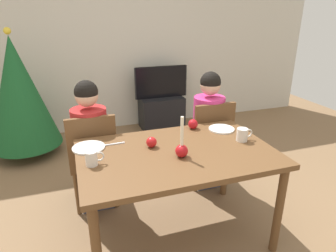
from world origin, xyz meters
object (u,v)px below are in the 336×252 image
object	(u,v)px
tv_stand	(161,112)
candle_centerpiece	(182,149)
person_right_child	(208,132)
apple_near_candle	(193,124)
christmas_tree	(19,93)
tv	(161,82)
dining_table	(177,161)
mug_right	(243,135)
plate_left	(89,147)
mug_left	(92,158)
chair_left	(93,155)
person_left_child	(92,148)
apple_by_left_plate	(151,142)
plate_right	(222,129)
chair_right	(209,139)

from	to	relation	value
tv_stand	candle_centerpiece	xyz separation A→B (m)	(-0.60, -2.39, 0.57)
person_right_child	candle_centerpiece	world-z (taller)	person_right_child
tv_stand	apple_near_candle	distance (m)	2.04
person_right_child	christmas_tree	bearing A→B (deg)	144.38
tv	apple_near_candle	world-z (taller)	tv
dining_table	candle_centerpiece	xyz separation A→B (m)	(0.00, -0.09, 0.15)
tv_stand	mug_right	distance (m)	2.36
plate_left	mug_left	size ratio (longest dim) A/B	1.92
chair_left	person_left_child	bearing A→B (deg)	90.00
tv_stand	candle_centerpiece	bearing A→B (deg)	-104.07
person_left_child	person_right_child	xyz separation A→B (m)	(1.12, 0.00, 0.00)
tv_stand	mug_left	distance (m)	2.67
chair_left	apple_by_left_plate	size ratio (longest dim) A/B	11.34
tv	mug_left	size ratio (longest dim) A/B	6.39
dining_table	tv_stand	distance (m)	2.42
dining_table	plate_right	xyz separation A→B (m)	(0.50, 0.27, 0.09)
dining_table	apple_by_left_plate	distance (m)	0.23
plate_right	tv	bearing A→B (deg)	87.21
person_left_child	tv	size ratio (longest dim) A/B	1.48
chair_left	candle_centerpiece	xyz separation A→B (m)	(0.56, -0.70, 0.30)
chair_right	plate_left	bearing A→B (deg)	-162.98
candle_centerpiece	apple_by_left_plate	xyz separation A→B (m)	(-0.16, 0.22, -0.02)
mug_left	mug_right	size ratio (longest dim) A/B	0.94
chair_left	chair_right	distance (m)	1.12
chair_right	candle_centerpiece	bearing A→B (deg)	-128.81
chair_right	mug_left	bearing A→B (deg)	-151.74
person_right_child	candle_centerpiece	bearing A→B (deg)	-127.55
plate_right	apple_near_candle	bearing A→B (deg)	156.25
person_right_child	mug_left	world-z (taller)	person_right_child
plate_right	apple_near_candle	world-z (taller)	apple_near_candle
person_right_child	tv	world-z (taller)	person_right_child
chair_right	apple_near_candle	size ratio (longest dim) A/B	10.71
plate_left	mug_left	world-z (taller)	mug_left
tv	apple_near_candle	size ratio (longest dim) A/B	9.40
candle_centerpiece	plate_right	distance (m)	0.62
christmas_tree	mug_left	bearing A→B (deg)	-71.39
tv_stand	plate_left	distance (m)	2.43
candle_centerpiece	christmas_tree	bearing A→B (deg)	121.65
candle_centerpiece	chair_right	bearing A→B (deg)	51.19
chair_right	candle_centerpiece	size ratio (longest dim) A/B	3.06
chair_left	candle_centerpiece	distance (m)	0.95
tv	plate_left	xyz separation A→B (m)	(-1.20, -2.05, 0.05)
tv_stand	apple_near_candle	world-z (taller)	apple_near_candle
candle_centerpiece	plate_left	distance (m)	0.69
plate_left	apple_near_candle	bearing A→B (deg)	7.27
chair_left	tv_stand	xyz separation A→B (m)	(1.16, 1.69, -0.27)
person_right_child	mug_left	distance (m)	1.35
mug_left	person_left_child	bearing A→B (deg)	86.76
person_right_child	plate_right	world-z (taller)	person_right_child
candle_centerpiece	mug_right	xyz separation A→B (m)	(0.54, 0.10, -0.01)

